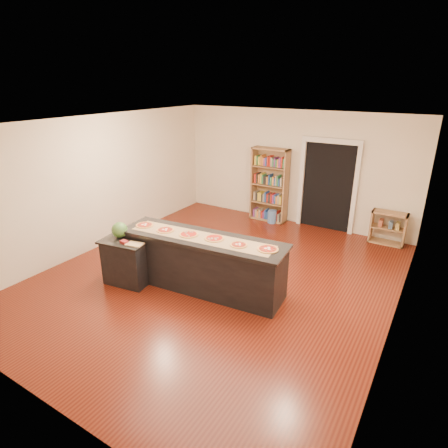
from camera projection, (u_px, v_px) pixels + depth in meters
The scene contains 18 objects.
room at pixel (218, 206), 6.50m from camera, with size 6.00×7.00×2.80m.
doorway at pixel (328, 181), 8.88m from camera, with size 1.40×0.09×2.21m.
kitchen_island at pixel (202, 263), 6.48m from camera, with size 2.96×0.80×0.97m.
side_counter at pixel (128, 261), 6.71m from camera, with size 0.84×0.62×0.84m.
bookshelf at pixel (269, 185), 9.53m from camera, with size 0.94×0.33×1.88m, color #A67B50.
low_shelf at pixel (388, 228), 8.32m from camera, with size 0.74×0.32×0.74m, color #A67B50.
waste_bin at pixel (272, 217), 9.60m from camera, with size 0.22×0.22×0.33m, color #5781C2.
kraft_paper at pixel (201, 237), 6.29m from camera, with size 2.57×0.46×0.00m, color olive.
watermelon at pixel (120, 230), 6.60m from camera, with size 0.28×0.28×0.28m, color #144214.
cutting_board at pixel (135, 244), 6.34m from camera, with size 0.29×0.19×0.02m, color tan.
package_red at pixel (124, 242), 6.40m from camera, with size 0.13×0.09×0.05m, color maroon.
package_teal at pixel (146, 237), 6.58m from camera, with size 0.17×0.17×0.06m, color #195966.
pizza_a at pixel (145, 225), 6.78m from camera, with size 0.32×0.32×0.02m.
pizza_b at pixel (165, 230), 6.56m from camera, with size 0.29×0.29×0.02m.
pizza_c at pixel (189, 234), 6.38m from camera, with size 0.31×0.31×0.02m.
pizza_d at pixel (214, 238), 6.22m from camera, with size 0.34×0.34×0.02m.
pizza_e at pixel (239, 245), 5.98m from camera, with size 0.28×0.28×0.02m.
pizza_f at pixel (268, 249), 5.83m from camera, with size 0.34×0.34×0.02m.
Camera 1 is at (3.32, -5.20, 3.46)m, focal length 30.00 mm.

